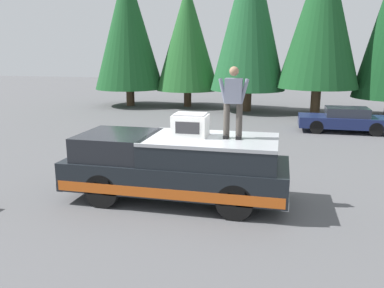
# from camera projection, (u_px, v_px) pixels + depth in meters

# --- Properties ---
(ground_plane) EXTENTS (90.00, 90.00, 0.00)m
(ground_plane) POSITION_uv_depth(u_px,v_px,m) (178.00, 196.00, 10.08)
(ground_plane) COLOR #565659
(pickup_truck) EXTENTS (2.01, 5.54, 1.65)m
(pickup_truck) POSITION_uv_depth(u_px,v_px,m) (176.00, 166.00, 9.68)
(pickup_truck) COLOR black
(pickup_truck) RESTS_ON ground
(compressor_unit) EXTENTS (0.65, 0.84, 0.56)m
(compressor_unit) POSITION_uv_depth(u_px,v_px,m) (190.00, 125.00, 9.45)
(compressor_unit) COLOR white
(compressor_unit) RESTS_ON pickup_truck
(person_on_truck_bed) EXTENTS (0.29, 0.72, 1.69)m
(person_on_truck_bed) POSITION_uv_depth(u_px,v_px,m) (233.00, 101.00, 9.05)
(person_on_truck_bed) COLOR #423D38
(person_on_truck_bed) RESTS_ON pickup_truck
(parked_car_navy) EXTENTS (1.64, 4.10, 1.16)m
(parked_car_navy) POSITION_uv_depth(u_px,v_px,m) (344.00, 120.00, 18.11)
(parked_car_navy) COLOR navy
(parked_car_navy) RESTS_ON ground
(conifer_left) EXTENTS (4.64, 4.64, 9.86)m
(conifer_left) POSITION_uv_depth(u_px,v_px,m) (322.00, 14.00, 21.70)
(conifer_left) COLOR #4C3826
(conifer_left) RESTS_ON ground
(conifer_center_left) EXTENTS (4.63, 4.63, 10.54)m
(conifer_center_left) POSITION_uv_depth(u_px,v_px,m) (250.00, 14.00, 23.37)
(conifer_center_left) COLOR #4C3826
(conifer_center_left) RESTS_ON ground
(conifer_center_right) EXTENTS (4.29, 4.29, 8.15)m
(conifer_center_right) POSITION_uv_depth(u_px,v_px,m) (187.00, 37.00, 25.85)
(conifer_center_right) COLOR #4C3826
(conifer_center_right) RESTS_ON ground
(conifer_right) EXTENTS (4.70, 4.70, 9.41)m
(conifer_right) POSITION_uv_depth(u_px,v_px,m) (128.00, 27.00, 26.11)
(conifer_right) COLOR #4C3826
(conifer_right) RESTS_ON ground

